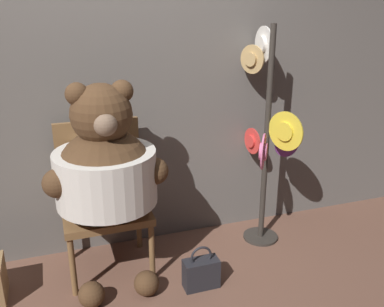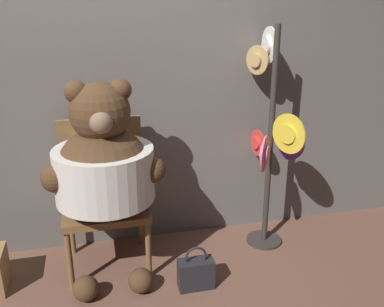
{
  "view_description": "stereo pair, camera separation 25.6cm",
  "coord_description": "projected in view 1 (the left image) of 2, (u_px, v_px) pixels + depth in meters",
  "views": [
    {
      "loc": [
        -0.36,
        -2.47,
        1.86
      ],
      "look_at": [
        0.54,
        0.19,
        0.83
      ],
      "focal_mm": 40.0,
      "sensor_mm": 36.0,
      "label": 1
    },
    {
      "loc": [
        -0.11,
        -2.55,
        1.86
      ],
      "look_at": [
        0.54,
        0.19,
        0.83
      ],
      "focal_mm": 40.0,
      "sensor_mm": 36.0,
      "label": 2
    }
  ],
  "objects": [
    {
      "name": "teddy_bear",
      "position": [
        106.0,
        171.0,
        2.77
      ],
      "size": [
        0.8,
        0.71,
        1.38
      ],
      "color": "#4C331E",
      "rests_on": "ground_plane"
    },
    {
      "name": "handbag_on_ground",
      "position": [
        201.0,
        273.0,
        2.88
      ],
      "size": [
        0.24,
        0.12,
        0.31
      ],
      "color": "#232328",
      "rests_on": "ground_plane"
    },
    {
      "name": "hat_display_rack",
      "position": [
        267.0,
        133.0,
        3.21
      ],
      "size": [
        0.47,
        0.57,
        1.69
      ],
      "color": "#332D28",
      "rests_on": "ground_plane"
    },
    {
      "name": "wall_back",
      "position": [
        101.0,
        83.0,
        3.03
      ],
      "size": [
        8.0,
        0.1,
        2.56
      ],
      "color": "#66605B",
      "rests_on": "ground_plane"
    },
    {
      "name": "ground_plane",
      "position": [
        126.0,
        283.0,
        2.95
      ],
      "size": [
        14.0,
        14.0,
        0.0
      ],
      "primitive_type": "plane",
      "color": "brown"
    },
    {
      "name": "chair",
      "position": [
        103.0,
        193.0,
        3.0
      ],
      "size": [
        0.59,
        0.5,
        1.05
      ],
      "color": "brown",
      "rests_on": "ground_plane"
    }
  ]
}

